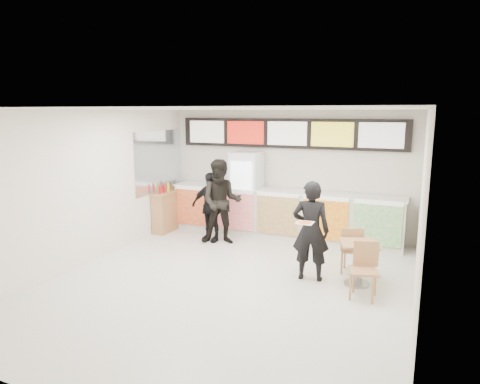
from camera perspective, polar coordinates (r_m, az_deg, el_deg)
The scene contains 15 objects.
floor at distance 7.65m, azimuth -1.53°, elevation -12.07°, with size 7.00×7.00×0.00m, color beige.
ceiling at distance 7.06m, azimuth -1.65°, elevation 11.01°, with size 7.00×7.00×0.00m, color white.
wall_back at distance 10.44m, azimuth 6.41°, elevation 2.59°, with size 6.00×6.00×0.00m, color silver.
wall_left at distance 8.86m, azimuth -19.53°, elevation 0.59°, with size 7.00×7.00×0.00m, color silver.
wall_right at distance 6.58m, azimuth 22.95°, elevation -3.00°, with size 7.00×7.00×0.00m, color silver.
service_counter at distance 10.23m, azimuth 5.65°, elevation -2.85°, with size 5.56×0.77×1.14m.
menu_board at distance 10.27m, azimuth 6.38°, elevation 7.78°, with size 5.50×0.14×0.70m.
drinks_fridge at distance 10.47m, azimuth 0.83°, elevation -0.09°, with size 0.70×0.67×2.00m.
mirror_panel at distance 10.73m, azimuth -10.75°, elevation 4.03°, with size 0.01×2.00×1.50m, color #B2B7BF.
customer_main at distance 7.65m, azimuth 9.41°, elevation -5.12°, with size 0.65×0.43×1.79m, color black.
customer_left at distance 9.60m, azimuth -2.50°, elevation -1.34°, with size 0.93×0.73×1.92m, color black.
customer_mid at distance 9.84m, azimuth -3.99°, elevation -1.99°, with size 0.94×0.39×1.61m, color black.
pizza_slice at distance 7.16m, azimuth 8.62°, elevation -4.02°, with size 0.36×0.36×0.02m.
cafe_table at distance 7.70m, azimuth 15.50°, elevation -8.16°, with size 0.85×1.59×0.90m.
condiment_ledge at distance 10.84m, azimuth -9.81°, elevation -2.54°, with size 0.36×0.89×1.18m.
Camera 1 is at (2.93, -6.42, 2.96)m, focal length 32.00 mm.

